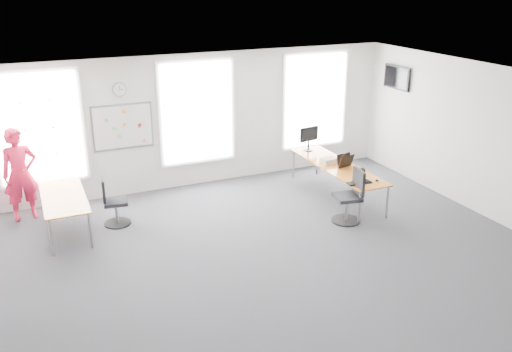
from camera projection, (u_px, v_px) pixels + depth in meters
name	position (u px, v px, depth m)	size (l,w,h in m)	color
floor	(257.00, 264.00, 9.12)	(10.00, 10.00, 0.00)	#2B2B30
ceiling	(257.00, 87.00, 8.07)	(10.00, 10.00, 0.00)	white
wall_back	(184.00, 122.00, 12.02)	(10.00, 10.00, 0.00)	silver
wall_front	(426.00, 319.00, 5.17)	(10.00, 10.00, 0.00)	silver
wall_right	(492.00, 144.00, 10.49)	(10.00, 10.00, 0.00)	silver
window_left	(39.00, 128.00, 10.79)	(1.60, 0.06, 2.20)	white
window_mid	(197.00, 112.00, 12.04)	(1.60, 0.06, 2.20)	white
window_right	(315.00, 100.00, 13.18)	(1.60, 0.06, 2.20)	white
desk_right	(337.00, 167.00, 11.71)	(0.77, 2.90, 0.70)	orange
desk_left	(64.00, 199.00, 10.09)	(0.78, 1.94, 0.71)	orange
chair_right	(350.00, 199.00, 10.56)	(0.57, 0.57, 1.07)	black
chair_left	(113.00, 204.00, 10.43)	(0.52, 0.52, 0.98)	black
person	(20.00, 174.00, 10.54)	(0.68, 0.44, 1.86)	#C01638
whiteboard	(123.00, 127.00, 11.47)	(1.20, 0.03, 0.90)	silver
wall_clock	(119.00, 89.00, 11.19)	(0.30, 0.30, 0.04)	gray
tv	(397.00, 77.00, 12.76)	(0.06, 0.90, 0.55)	black
keyboard	(359.00, 183.00, 10.70)	(0.50, 0.18, 0.02)	black
mouse	(377.00, 180.00, 10.79)	(0.06, 0.10, 0.04)	black
lens_cap	(365.00, 176.00, 11.06)	(0.07, 0.07, 0.01)	black
headphones	(360.00, 171.00, 11.23)	(0.19, 0.10, 0.11)	black
laptop_sleeve	(345.00, 161.00, 11.54)	(0.37, 0.24, 0.29)	black
paper_stack	(329.00, 161.00, 11.83)	(0.34, 0.25, 0.12)	beige
monitor	(309.00, 136.00, 12.57)	(0.51, 0.21, 0.57)	black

